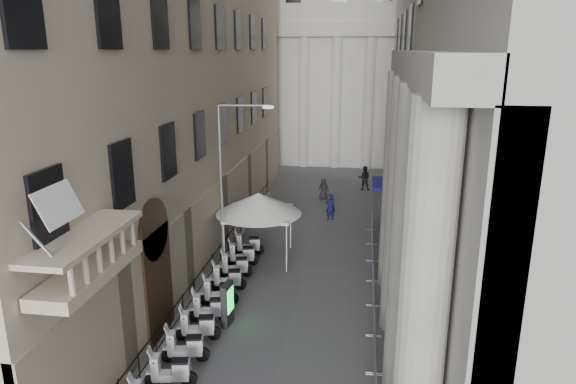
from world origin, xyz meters
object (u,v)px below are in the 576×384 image
security_tent (261,205)px  pedestrian_b (364,178)px  street_lamp (227,173)px  pedestrian_a (330,207)px  info_kiosk (228,304)px

security_tent → pedestrian_b: 16.15m
pedestrian_b → street_lamp: bearing=68.2°
street_lamp → pedestrian_a: (4.57, 8.44, -4.11)m
security_tent → street_lamp: 2.68m
security_tent → info_kiosk: size_ratio=2.50×
info_kiosk → pedestrian_b: bearing=81.5°
street_lamp → pedestrian_b: bearing=62.5°
pedestrian_a → pedestrian_b: bearing=-127.9°
street_lamp → pedestrian_a: 10.44m
security_tent → pedestrian_b: bearing=70.5°
pedestrian_a → security_tent: bearing=43.5°
pedestrian_a → info_kiosk: bearing=54.5°
security_tent → street_lamp: size_ratio=0.54×
street_lamp → security_tent: bearing=36.9°
security_tent → street_lamp: bearing=-137.9°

